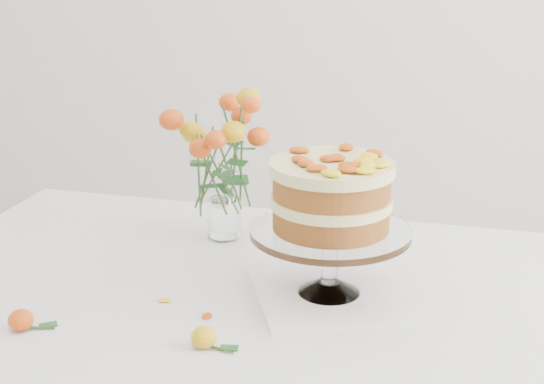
# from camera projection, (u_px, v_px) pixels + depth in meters

# --- Properties ---
(table) EXTENTS (1.43, 0.93, 0.76)m
(table) POSITION_uv_depth(u_px,v_px,m) (240.00, 323.00, 1.54)
(table) COLOR tan
(table) RESTS_ON ground
(napkin) EXTENTS (0.37, 0.37, 0.01)m
(napkin) POSITION_uv_depth(u_px,v_px,m) (329.00, 294.00, 1.47)
(napkin) COLOR white
(napkin) RESTS_ON table
(cake_stand) EXTENTS (0.31, 0.31, 0.27)m
(cake_stand) POSITION_uv_depth(u_px,v_px,m) (331.00, 202.00, 1.41)
(cake_stand) COLOR white
(cake_stand) RESTS_ON napkin
(rose_vase) EXTENTS (0.32, 0.32, 0.38)m
(rose_vase) POSITION_uv_depth(u_px,v_px,m) (223.00, 145.00, 1.69)
(rose_vase) COLOR white
(rose_vase) RESTS_ON table
(loose_rose_near) EXTENTS (0.08, 0.04, 0.04)m
(loose_rose_near) POSITION_uv_depth(u_px,v_px,m) (204.00, 337.00, 1.28)
(loose_rose_near) COLOR yellow
(loose_rose_near) RESTS_ON table
(loose_rose_far) EXTENTS (0.08, 0.05, 0.04)m
(loose_rose_far) POSITION_uv_depth(u_px,v_px,m) (21.00, 320.00, 1.34)
(loose_rose_far) COLOR #C23109
(loose_rose_far) RESTS_ON table
(stray_petal_a) EXTENTS (0.03, 0.02, 0.00)m
(stray_petal_a) POSITION_uv_depth(u_px,v_px,m) (165.00, 300.00, 1.45)
(stray_petal_a) COLOR yellow
(stray_petal_a) RESTS_ON table
(stray_petal_b) EXTENTS (0.03, 0.02, 0.00)m
(stray_petal_b) POSITION_uv_depth(u_px,v_px,m) (207.00, 316.00, 1.39)
(stray_petal_b) COLOR yellow
(stray_petal_b) RESTS_ON table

